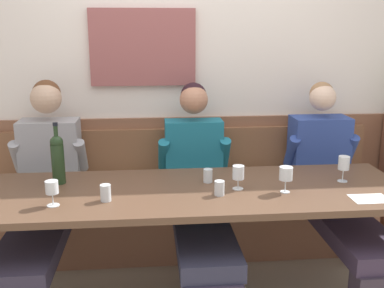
{
  "coord_description": "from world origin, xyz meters",
  "views": [
    {
      "loc": [
        -0.27,
        -2.41,
        1.69
      ],
      "look_at": [
        0.0,
        0.45,
        0.96
      ],
      "focal_mm": 42.58,
      "sensor_mm": 36.0,
      "label": 1
    }
  ],
  "objects_px": {
    "dining_table": "(196,200)",
    "water_tumbler_left": "(219,188)",
    "wall_bench": "(187,217)",
    "water_tumbler_center": "(106,193)",
    "wine_glass_center_rear": "(344,164)",
    "person_center_left_seat": "(43,190)",
    "wine_bottle_clear_water": "(58,158)",
    "wine_glass_right_end": "(238,173)",
    "person_center_right_seat": "(334,185)",
    "water_tumbler_right": "(208,176)",
    "person_right_seat": "(199,191)",
    "wine_glass_by_bottle": "(52,189)",
    "wine_glass_mid_left": "(286,174)"
  },
  "relations": [
    {
      "from": "wine_glass_mid_left",
      "to": "water_tumbler_left",
      "type": "distance_m",
      "value": 0.4
    },
    {
      "from": "wine_glass_by_bottle",
      "to": "water_tumbler_left",
      "type": "relative_size",
      "value": 1.66
    },
    {
      "from": "person_right_seat",
      "to": "wine_glass_right_end",
      "type": "relative_size",
      "value": 9.03
    },
    {
      "from": "wall_bench",
      "to": "wine_glass_right_end",
      "type": "distance_m",
      "value": 0.93
    },
    {
      "from": "wine_glass_mid_left",
      "to": "water_tumbler_right",
      "type": "relative_size",
      "value": 1.82
    },
    {
      "from": "wall_bench",
      "to": "water_tumbler_center",
      "type": "distance_m",
      "value": 1.1
    },
    {
      "from": "water_tumbler_left",
      "to": "water_tumbler_center",
      "type": "bearing_deg",
      "value": -177.31
    },
    {
      "from": "person_center_right_seat",
      "to": "water_tumbler_left",
      "type": "bearing_deg",
      "value": -153.11
    },
    {
      "from": "person_center_left_seat",
      "to": "wine_glass_right_end",
      "type": "xyz_separation_m",
      "value": [
        1.23,
        -0.37,
        0.19
      ]
    },
    {
      "from": "wine_glass_right_end",
      "to": "wall_bench",
      "type": "bearing_deg",
      "value": 109.7
    },
    {
      "from": "water_tumbler_right",
      "to": "wine_glass_by_bottle",
      "type": "bearing_deg",
      "value": -160.85
    },
    {
      "from": "dining_table",
      "to": "wine_glass_by_bottle",
      "type": "bearing_deg",
      "value": -166.56
    },
    {
      "from": "person_right_seat",
      "to": "person_center_right_seat",
      "type": "xyz_separation_m",
      "value": [
        0.95,
        0.03,
        0.01
      ]
    },
    {
      "from": "person_center_right_seat",
      "to": "water_tumbler_left",
      "type": "xyz_separation_m",
      "value": [
        -0.87,
        -0.44,
        0.16
      ]
    },
    {
      "from": "person_right_seat",
      "to": "wine_bottle_clear_water",
      "type": "height_order",
      "value": "person_right_seat"
    },
    {
      "from": "wall_bench",
      "to": "person_center_left_seat",
      "type": "bearing_deg",
      "value": -161.6
    },
    {
      "from": "dining_table",
      "to": "wine_glass_center_rear",
      "type": "bearing_deg",
      "value": 3.07
    },
    {
      "from": "dining_table",
      "to": "wine_bottle_clear_water",
      "type": "height_order",
      "value": "wine_bottle_clear_water"
    },
    {
      "from": "water_tumbler_left",
      "to": "person_center_right_seat",
      "type": "bearing_deg",
      "value": 26.89
    },
    {
      "from": "wall_bench",
      "to": "dining_table",
      "type": "distance_m",
      "value": 0.78
    },
    {
      "from": "person_center_left_seat",
      "to": "wine_bottle_clear_water",
      "type": "height_order",
      "value": "person_center_left_seat"
    },
    {
      "from": "wine_bottle_clear_water",
      "to": "wine_glass_by_bottle",
      "type": "relative_size",
      "value": 2.72
    },
    {
      "from": "dining_table",
      "to": "water_tumbler_left",
      "type": "height_order",
      "value": "water_tumbler_left"
    },
    {
      "from": "person_center_right_seat",
      "to": "wine_bottle_clear_water",
      "type": "distance_m",
      "value": 1.86
    },
    {
      "from": "person_right_seat",
      "to": "wine_glass_right_end",
      "type": "height_order",
      "value": "person_right_seat"
    },
    {
      "from": "wine_bottle_clear_water",
      "to": "wine_glass_mid_left",
      "type": "bearing_deg",
      "value": -12.02
    },
    {
      "from": "wall_bench",
      "to": "wine_glass_mid_left",
      "type": "relative_size",
      "value": 18.46
    },
    {
      "from": "wine_glass_center_rear",
      "to": "wine_glass_mid_left",
      "type": "height_order",
      "value": "wine_glass_center_rear"
    },
    {
      "from": "wall_bench",
      "to": "wine_glass_by_bottle",
      "type": "height_order",
      "value": "wall_bench"
    },
    {
      "from": "wine_bottle_clear_water",
      "to": "wine_glass_by_bottle",
      "type": "bearing_deg",
      "value": -84.68
    },
    {
      "from": "wine_glass_right_end",
      "to": "water_tumbler_left",
      "type": "height_order",
      "value": "wine_glass_right_end"
    },
    {
      "from": "wall_bench",
      "to": "person_center_left_seat",
      "type": "distance_m",
      "value": 1.1
    },
    {
      "from": "water_tumbler_center",
      "to": "person_center_right_seat",
      "type": "bearing_deg",
      "value": 17.32
    },
    {
      "from": "wine_glass_center_rear",
      "to": "water_tumbler_right",
      "type": "height_order",
      "value": "wine_glass_center_rear"
    },
    {
      "from": "wine_glass_by_bottle",
      "to": "water_tumbler_right",
      "type": "xyz_separation_m",
      "value": [
        0.89,
        0.31,
        -0.05
      ]
    },
    {
      "from": "person_center_right_seat",
      "to": "water_tumbler_right",
      "type": "relative_size",
      "value": 15.39
    },
    {
      "from": "water_tumbler_right",
      "to": "dining_table",
      "type": "bearing_deg",
      "value": -125.85
    },
    {
      "from": "person_center_left_seat",
      "to": "water_tumbler_center",
      "type": "height_order",
      "value": "person_center_left_seat"
    },
    {
      "from": "wine_glass_center_rear",
      "to": "wine_glass_right_end",
      "type": "bearing_deg",
      "value": -173.73
    },
    {
      "from": "dining_table",
      "to": "person_center_right_seat",
      "type": "xyz_separation_m",
      "value": [
        1.0,
        0.33,
        -0.05
      ]
    },
    {
      "from": "dining_table",
      "to": "wine_glass_right_end",
      "type": "distance_m",
      "value": 0.3
    },
    {
      "from": "wine_glass_by_bottle",
      "to": "water_tumbler_center",
      "type": "bearing_deg",
      "value": 9.24
    },
    {
      "from": "wall_bench",
      "to": "wine_glass_by_bottle",
      "type": "bearing_deg",
      "value": -133.09
    },
    {
      "from": "person_center_left_seat",
      "to": "wine_glass_center_rear",
      "type": "distance_m",
      "value": 1.94
    },
    {
      "from": "person_center_right_seat",
      "to": "wine_glass_by_bottle",
      "type": "xyz_separation_m",
      "value": [
        -1.8,
        -0.52,
        0.22
      ]
    },
    {
      "from": "person_center_left_seat",
      "to": "wine_bottle_clear_water",
      "type": "relative_size",
      "value": 3.49
    },
    {
      "from": "person_center_left_seat",
      "to": "water_tumbler_left",
      "type": "xyz_separation_m",
      "value": [
        1.1,
        -0.46,
        0.14
      ]
    },
    {
      "from": "wine_glass_by_bottle",
      "to": "water_tumbler_right",
      "type": "bearing_deg",
      "value": 19.15
    },
    {
      "from": "wall_bench",
      "to": "water_tumbler_left",
      "type": "height_order",
      "value": "wall_bench"
    },
    {
      "from": "water_tumbler_center",
      "to": "water_tumbler_right",
      "type": "relative_size",
      "value": 1.11
    }
  ]
}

